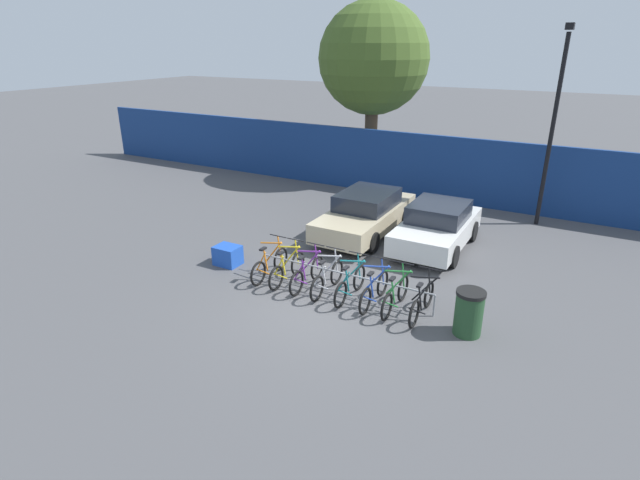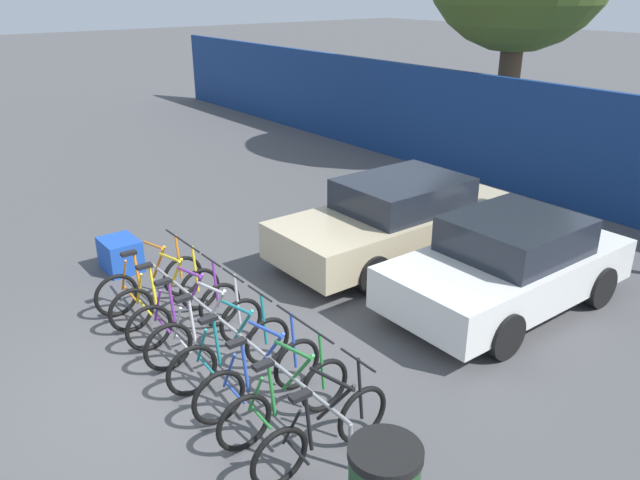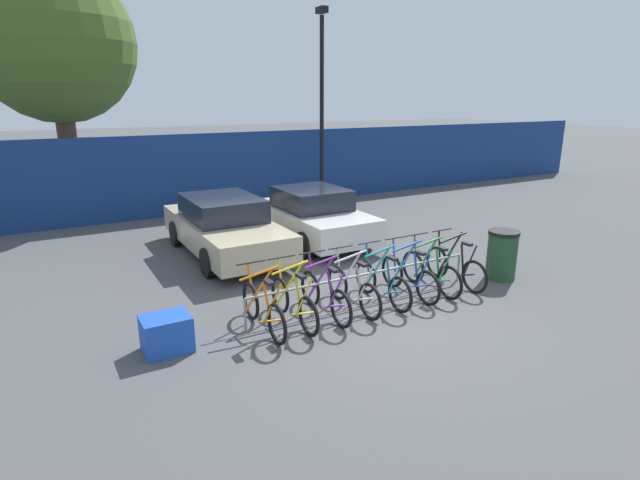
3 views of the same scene
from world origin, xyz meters
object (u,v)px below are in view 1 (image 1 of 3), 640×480
object	(u,v)px
trash_bin	(469,313)
bicycle_green	(395,295)
bicycle_purple	(307,274)
bicycle_teal	(350,284)
lamp_post	(554,119)
tree_behind_hoarding	(374,59)
bike_rack	(343,275)
car_white	(437,226)
car_beige	(366,213)
bicycle_black	(422,302)
bicycle_yellow	(287,269)
cargo_crate	(228,255)
bicycle_orange	(270,264)
bicycle_blue	(374,290)
bicycle_silver	(327,279)

from	to	relation	value
trash_bin	bicycle_green	bearing A→B (deg)	173.13
bicycle_purple	trash_bin	world-z (taller)	bicycle_purple
bicycle_teal	lamp_post	size ratio (longest dim) A/B	0.27
lamp_post	tree_behind_hoarding	distance (m)	8.22
bike_rack	trash_bin	xyz separation A→B (m)	(3.20, -0.36, 0.02)
car_white	car_beige	bearing A→B (deg)	178.43
bicycle_purple	bicycle_black	bearing A→B (deg)	-2.38
bicycle_green	car_white	distance (m)	4.22
bicycle_yellow	tree_behind_hoarding	world-z (taller)	tree_behind_hoarding
tree_behind_hoarding	car_beige	bearing A→B (deg)	-67.19
bike_rack	car_white	xyz separation A→B (m)	(1.15, 4.05, 0.19)
cargo_crate	tree_behind_hoarding	bearing A→B (deg)	91.90
bicycle_orange	bicycle_blue	world-z (taller)	same
tree_behind_hoarding	lamp_post	bearing A→B (deg)	-20.32
bicycle_purple	bicycle_black	distance (m)	3.04
bicycle_blue	lamp_post	world-z (taller)	lamp_post
bicycle_blue	bicycle_orange	bearing A→B (deg)	-178.61
car_white	lamp_post	distance (m)	5.33
bicycle_orange	bicycle_teal	distance (m)	2.38
bicycle_orange	bicycle_black	size ratio (longest dim) A/B	1.00
bike_rack	trash_bin	world-z (taller)	trash_bin
bicycle_purple	lamp_post	distance (m)	9.71
bike_rack	bicycle_purple	world-z (taller)	bicycle_purple
bicycle_purple	lamp_post	world-z (taller)	lamp_post
trash_bin	tree_behind_hoarding	xyz separation A→B (m)	(-7.17, 10.98, 4.66)
bicycle_yellow	bicycle_purple	xyz separation A→B (m)	(0.60, 0.00, 0.00)
car_beige	car_white	bearing A→B (deg)	-1.57
bicycle_silver	tree_behind_hoarding	bearing A→B (deg)	109.46
bicycle_black	trash_bin	distance (m)	1.13
bicycle_orange	bicycle_black	distance (m)	4.20
bicycle_orange	bicycle_teal	xyz separation A→B (m)	(2.38, 0.00, 0.00)
bicycle_black	tree_behind_hoarding	distance (m)	13.27
bicycle_blue	bicycle_green	distance (m)	0.53
bicycle_green	lamp_post	bearing A→B (deg)	72.81
lamp_post	tree_behind_hoarding	size ratio (longest dim) A/B	0.85
bicycle_blue	tree_behind_hoarding	bearing A→B (deg)	115.82
bicycle_black	bicycle_blue	bearing A→B (deg)	177.11
bicycle_yellow	bicycle_silver	distance (m)	1.19
bicycle_yellow	bicycle_blue	size ratio (longest dim) A/B	1.00
bicycle_yellow	bicycle_teal	world-z (taller)	same
bicycle_teal	lamp_post	xyz separation A→B (m)	(3.31, 7.97, 3.19)
bicycle_blue	bicycle_black	world-z (taller)	same
lamp_post	bicycle_black	bearing A→B (deg)	-100.57
car_white	trash_bin	world-z (taller)	car_white
bicycle_orange	bicycle_silver	bearing A→B (deg)	-0.74
bicycle_blue	car_white	bearing A→B (deg)	88.24
trash_bin	cargo_crate	size ratio (longest dim) A/B	1.47
lamp_post	cargo_crate	bearing A→B (deg)	-132.51
bicycle_purple	lamp_post	xyz separation A→B (m)	(4.53, 7.97, 3.19)
bicycle_yellow	tree_behind_hoarding	size ratio (longest dim) A/B	0.23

